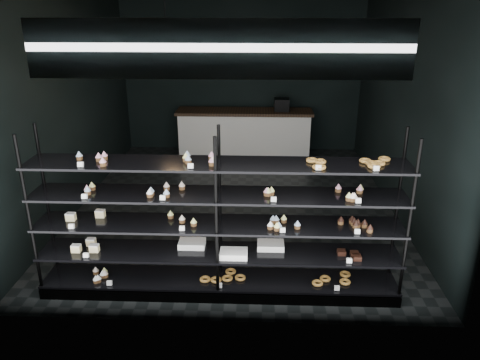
% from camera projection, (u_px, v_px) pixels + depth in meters
% --- Properties ---
extents(room, '(5.01, 6.01, 3.20)m').
position_uv_depth(room, '(235.00, 107.00, 7.09)').
color(room, black).
rests_on(room, ground).
extents(display_shelf, '(4.00, 0.50, 1.91)m').
position_uv_depth(display_shelf, '(217.00, 242.00, 5.17)').
color(display_shelf, black).
rests_on(display_shelf, room).
extents(signage, '(3.30, 0.05, 0.50)m').
position_uv_depth(signage, '(218.00, 49.00, 3.95)').
color(signage, '#0B1239').
rests_on(signage, room).
extents(pendant_lamp, '(0.31, 0.31, 0.89)m').
position_uv_depth(pendant_lamp, '(167.00, 58.00, 5.87)').
color(pendant_lamp, black).
rests_on(pendant_lamp, room).
extents(service_counter, '(2.80, 0.65, 1.23)m').
position_uv_depth(service_counter, '(245.00, 133.00, 9.82)').
color(service_counter, silver).
rests_on(service_counter, room).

